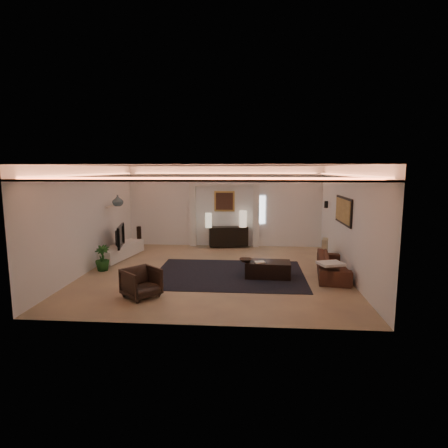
# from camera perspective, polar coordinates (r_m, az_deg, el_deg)

# --- Properties ---
(floor) EXTENTS (7.00, 7.00, 0.00)m
(floor) POSITION_cam_1_polar(r_m,az_deg,el_deg) (10.25, -1.38, -7.42)
(floor) COLOR tan
(floor) RESTS_ON ground
(ceiling) EXTENTS (7.00, 7.00, 0.00)m
(ceiling) POSITION_cam_1_polar(r_m,az_deg,el_deg) (9.85, -1.44, 9.02)
(ceiling) COLOR white
(ceiling) RESTS_ON ground
(wall_back) EXTENTS (7.00, 0.00, 7.00)m
(wall_back) POSITION_cam_1_polar(r_m,az_deg,el_deg) (13.41, 0.08, 2.71)
(wall_back) COLOR white
(wall_back) RESTS_ON ground
(wall_front) EXTENTS (7.00, 0.00, 7.00)m
(wall_front) POSITION_cam_1_polar(r_m,az_deg,el_deg) (6.52, -4.46, -3.63)
(wall_front) COLOR white
(wall_front) RESTS_ON ground
(wall_left) EXTENTS (0.00, 7.00, 7.00)m
(wall_left) POSITION_cam_1_polar(r_m,az_deg,el_deg) (10.86, -20.11, 0.79)
(wall_left) COLOR white
(wall_left) RESTS_ON ground
(wall_right) EXTENTS (0.00, 7.00, 7.00)m
(wall_right) POSITION_cam_1_polar(r_m,az_deg,el_deg) (10.21, 18.53, 0.40)
(wall_right) COLOR white
(wall_right) RESTS_ON ground
(cove_soffit) EXTENTS (7.00, 7.00, 0.04)m
(cove_soffit) POSITION_cam_1_polar(r_m,az_deg,el_deg) (9.85, -1.43, 7.39)
(cove_soffit) COLOR silver
(cove_soffit) RESTS_ON ceiling
(daylight_slit) EXTENTS (0.25, 0.03, 1.00)m
(daylight_slit) POSITION_cam_1_polar(r_m,az_deg,el_deg) (13.37, 5.85, 2.21)
(daylight_slit) COLOR white
(daylight_slit) RESTS_ON wall_back
(area_rug) EXTENTS (4.00, 3.00, 0.01)m
(area_rug) POSITION_cam_1_polar(r_m,az_deg,el_deg) (10.02, 0.81, -7.75)
(area_rug) COLOR black
(area_rug) RESTS_ON ground
(pilaster_left) EXTENTS (0.22, 0.20, 2.20)m
(pilaster_left) POSITION_cam_1_polar(r_m,az_deg,el_deg) (13.48, -4.84, 1.21)
(pilaster_left) COLOR silver
(pilaster_left) RESTS_ON ground
(pilaster_right) EXTENTS (0.22, 0.20, 2.20)m
(pilaster_right) POSITION_cam_1_polar(r_m,az_deg,el_deg) (13.31, 4.99, 1.12)
(pilaster_right) COLOR silver
(pilaster_right) RESTS_ON ground
(alcove_header) EXTENTS (2.52, 0.20, 0.12)m
(alcove_header) POSITION_cam_1_polar(r_m,az_deg,el_deg) (13.25, 0.04, 6.11)
(alcove_header) COLOR silver
(alcove_header) RESTS_ON wall_back
(painting_frame) EXTENTS (0.74, 0.04, 0.74)m
(painting_frame) POSITION_cam_1_polar(r_m,az_deg,el_deg) (13.36, 0.07, 3.55)
(painting_frame) COLOR tan
(painting_frame) RESTS_ON wall_back
(painting_canvas) EXTENTS (0.62, 0.02, 0.62)m
(painting_canvas) POSITION_cam_1_polar(r_m,az_deg,el_deg) (13.33, 0.06, 3.54)
(painting_canvas) COLOR #4C2D1E
(painting_canvas) RESTS_ON wall_back
(art_panel_frame) EXTENTS (0.04, 1.64, 0.74)m
(art_panel_frame) POSITION_cam_1_polar(r_m,az_deg,el_deg) (10.46, 18.04, 1.99)
(art_panel_frame) COLOR black
(art_panel_frame) RESTS_ON wall_right
(art_panel_gold) EXTENTS (0.02, 1.50, 0.62)m
(art_panel_gold) POSITION_cam_1_polar(r_m,az_deg,el_deg) (10.46, 17.91, 1.99)
(art_panel_gold) COLOR tan
(art_panel_gold) RESTS_ON wall_right
(wall_sconce) EXTENTS (0.12, 0.12, 0.22)m
(wall_sconce) POSITION_cam_1_polar(r_m,az_deg,el_deg) (12.29, 15.55, 2.93)
(wall_sconce) COLOR black
(wall_sconce) RESTS_ON wall_right
(wall_niche) EXTENTS (0.10, 0.55, 0.04)m
(wall_niche) POSITION_cam_1_polar(r_m,az_deg,el_deg) (12.10, -17.18, 2.63)
(wall_niche) COLOR silver
(wall_niche) RESTS_ON wall_left
(console) EXTENTS (1.45, 0.69, 0.69)m
(console) POSITION_cam_1_polar(r_m,az_deg,el_deg) (13.30, 0.68, -1.91)
(console) COLOR black
(console) RESTS_ON ground
(lamp_left) EXTENTS (0.24, 0.24, 0.52)m
(lamp_left) POSITION_cam_1_polar(r_m,az_deg,el_deg) (13.04, -2.42, 0.94)
(lamp_left) COLOR beige
(lamp_left) RESTS_ON console
(lamp_right) EXTENTS (0.31, 0.31, 0.58)m
(lamp_right) POSITION_cam_1_polar(r_m,az_deg,el_deg) (13.17, 2.96, 1.01)
(lamp_right) COLOR beige
(lamp_right) RESTS_ON console
(media_ledge) EXTENTS (0.90, 2.20, 0.40)m
(media_ledge) POSITION_cam_1_polar(r_m,az_deg,el_deg) (12.19, -15.66, -4.05)
(media_ledge) COLOR silver
(media_ledge) RESTS_ON ground
(tv) EXTENTS (1.18, 0.39, 0.67)m
(tv) POSITION_cam_1_polar(r_m,az_deg,el_deg) (11.82, -16.25, -1.69)
(tv) COLOR black
(tv) RESTS_ON media_ledge
(figurine) EXTENTS (0.16, 0.16, 0.42)m
(figurine) POSITION_cam_1_polar(r_m,az_deg,el_deg) (13.02, -13.03, -1.29)
(figurine) COLOR black
(figurine) RESTS_ON media_ledge
(ginger_jar) EXTENTS (0.41, 0.41, 0.35)m
(ginger_jar) POSITION_cam_1_polar(r_m,az_deg,el_deg) (11.86, -16.14, 3.51)
(ginger_jar) COLOR #45535A
(ginger_jar) RESTS_ON wall_niche
(plant) EXTENTS (0.42, 0.42, 0.71)m
(plant) POSITION_cam_1_polar(r_m,az_deg,el_deg) (10.83, -18.32, -5.03)
(plant) COLOR #194617
(plant) RESTS_ON ground
(sofa) EXTENTS (2.08, 1.05, 0.58)m
(sofa) POSITION_cam_1_polar(r_m,az_deg,el_deg) (10.18, 16.55, -6.19)
(sofa) COLOR black
(sofa) RESTS_ON ground
(throw_blanket) EXTENTS (0.68, 0.62, 0.06)m
(throw_blanket) POSITION_cam_1_polar(r_m,az_deg,el_deg) (9.32, 16.18, -5.90)
(throw_blanket) COLOR beige
(throw_blanket) RESTS_ON sofa
(throw_pillow) EXTENTS (0.26, 0.47, 0.45)m
(throw_pillow) POSITION_cam_1_polar(r_m,az_deg,el_deg) (11.26, 15.33, -3.38)
(throw_pillow) COLOR #C9B686
(throw_pillow) RESTS_ON sofa
(coffee_table) EXTENTS (1.19, 0.69, 0.43)m
(coffee_table) POSITION_cam_1_polar(r_m,az_deg,el_deg) (9.78, 6.79, -7.03)
(coffee_table) COLOR black
(coffee_table) RESTS_ON ground
(bowl) EXTENTS (0.33, 0.33, 0.08)m
(bowl) POSITION_cam_1_polar(r_m,az_deg,el_deg) (9.65, 3.37, -5.68)
(bowl) COLOR #352217
(bowl) RESTS_ON coffee_table
(magazine) EXTENTS (0.29, 0.25, 0.03)m
(magazine) POSITION_cam_1_polar(r_m,az_deg,el_deg) (9.58, 5.58, -5.96)
(magazine) COLOR white
(magazine) RESTS_ON coffee_table
(armchair) EXTENTS (1.01, 1.00, 0.66)m
(armchair) POSITION_cam_1_polar(r_m,az_deg,el_deg) (8.44, -12.69, -8.85)
(armchair) COLOR black
(armchair) RESTS_ON ground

